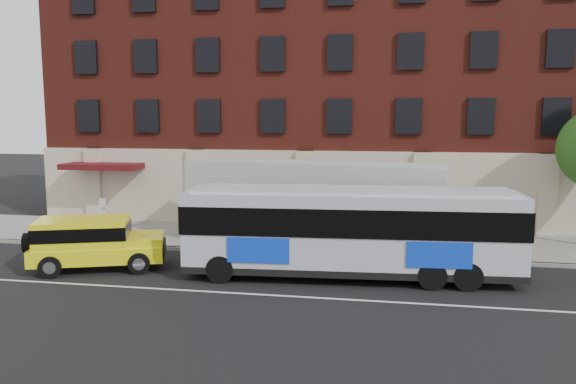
% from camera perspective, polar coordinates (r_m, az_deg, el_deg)
% --- Properties ---
extents(ground, '(120.00, 120.00, 0.00)m').
position_cam_1_polar(ground, '(19.16, -3.61, -10.67)').
color(ground, black).
rests_on(ground, ground).
extents(sidewalk, '(60.00, 6.00, 0.15)m').
position_cam_1_polar(sidewalk, '(27.65, 0.84, -4.68)').
color(sidewalk, gray).
rests_on(sidewalk, ground).
extents(kerb, '(60.00, 0.25, 0.15)m').
position_cam_1_polar(kerb, '(24.78, -0.29, -6.17)').
color(kerb, gray).
rests_on(kerb, ground).
extents(lane_line, '(60.00, 0.12, 0.01)m').
position_cam_1_polar(lane_line, '(19.62, -3.25, -10.20)').
color(lane_line, silver).
rests_on(lane_line, ground).
extents(building, '(30.00, 12.10, 15.00)m').
position_cam_1_polar(building, '(34.86, 3.00, 10.33)').
color(building, maroon).
rests_on(building, sidewalk).
extents(sign_pole, '(0.30, 0.20, 2.50)m').
position_cam_1_polar(sign_pole, '(27.44, -17.99, -2.24)').
color(sign_pole, gray).
rests_on(sign_pole, ground).
extents(city_bus, '(12.41, 3.43, 3.36)m').
position_cam_1_polar(city_bus, '(21.17, 6.30, -3.71)').
color(city_bus, '#B7B8C3').
rests_on(city_bus, ground).
extents(yellow_suv, '(5.43, 3.63, 2.02)m').
position_cam_1_polar(yellow_suv, '(23.64, -19.05, -4.59)').
color(yellow_suv, '#FFFC15').
rests_on(yellow_suv, ground).
extents(shipping_container, '(12.02, 4.41, 3.93)m').
position_cam_1_polar(shipping_container, '(25.72, 2.51, -1.41)').
color(shipping_container, black).
rests_on(shipping_container, ground).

